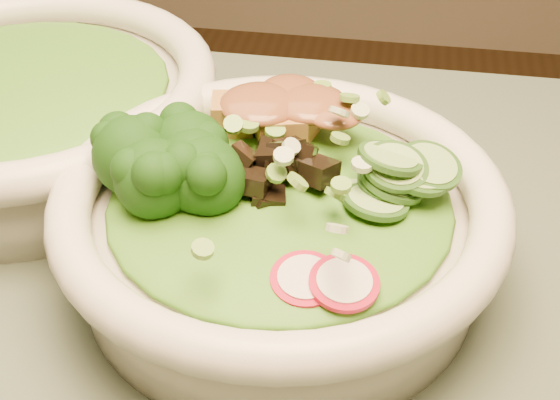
# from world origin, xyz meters

# --- Properties ---
(salad_bowl) EXTENTS (0.28, 0.28, 0.08)m
(salad_bowl) POSITION_xyz_m (-0.23, 0.10, 0.79)
(salad_bowl) COLOR silver
(salad_bowl) RESTS_ON dining_table
(side_bowl) EXTENTS (0.30, 0.30, 0.08)m
(side_bowl) POSITION_xyz_m (-0.45, 0.20, 0.79)
(side_bowl) COLOR silver
(side_bowl) RESTS_ON dining_table
(lettuce_bed) EXTENTS (0.21, 0.21, 0.03)m
(lettuce_bed) POSITION_xyz_m (-0.23, 0.10, 0.81)
(lettuce_bed) COLOR #2E6515
(lettuce_bed) RESTS_ON salad_bowl
(side_lettuce) EXTENTS (0.20, 0.20, 0.02)m
(side_lettuce) POSITION_xyz_m (-0.45, 0.20, 0.81)
(side_lettuce) COLOR #2E6515
(side_lettuce) RESTS_ON side_bowl
(broccoli_florets) EXTENTS (0.08, 0.07, 0.05)m
(broccoli_florets) POSITION_xyz_m (-0.29, 0.08, 0.83)
(broccoli_florets) COLOR black
(broccoli_florets) RESTS_ON salad_bowl
(radish_slices) EXTENTS (0.12, 0.04, 0.02)m
(radish_slices) POSITION_xyz_m (-0.21, 0.03, 0.82)
(radish_slices) COLOR #A10C27
(radish_slices) RESTS_ON salad_bowl
(cucumber_slices) EXTENTS (0.07, 0.07, 0.04)m
(cucumber_slices) POSITION_xyz_m (-0.16, 0.11, 0.83)
(cucumber_slices) COLOR #97CD71
(cucumber_slices) RESTS_ON salad_bowl
(mushroom_heap) EXTENTS (0.07, 0.07, 0.04)m
(mushroom_heap) POSITION_xyz_m (-0.23, 0.11, 0.83)
(mushroom_heap) COLOR black
(mushroom_heap) RESTS_ON salad_bowl
(tofu_cubes) EXTENTS (0.09, 0.06, 0.04)m
(tofu_cubes) POSITION_xyz_m (-0.24, 0.16, 0.83)
(tofu_cubes) COLOR #A96A38
(tofu_cubes) RESTS_ON salad_bowl
(peanut_sauce) EXTENTS (0.07, 0.06, 0.02)m
(peanut_sauce) POSITION_xyz_m (-0.24, 0.16, 0.84)
(peanut_sauce) COLOR brown
(peanut_sauce) RESTS_ON tofu_cubes
(scallion_garnish) EXTENTS (0.20, 0.20, 0.03)m
(scallion_garnish) POSITION_xyz_m (-0.23, 0.10, 0.84)
(scallion_garnish) COLOR #669936
(scallion_garnish) RESTS_ON salad_bowl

